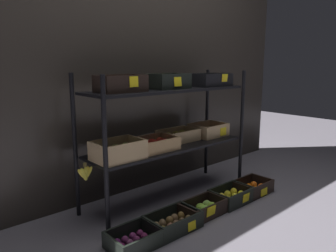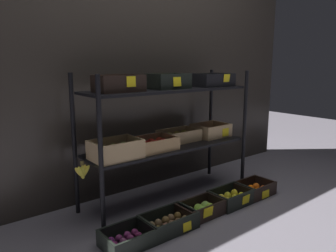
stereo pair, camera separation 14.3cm
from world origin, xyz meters
TOP-DOWN VIEW (x-y plane):
  - ground_plane at (0.00, 0.00)m, footprint 10.00×10.00m
  - storefront_wall at (0.00, 0.41)m, footprint 3.82×0.12m
  - display_rack at (-0.01, -0.01)m, footprint 1.54×0.46m
  - crate_ground_plum at (-0.65, -0.41)m, footprint 0.31×0.24m
  - crate_ground_kiwi at (-0.33, -0.42)m, footprint 0.37×0.24m
  - crate_ground_apple_green at (-0.01, -0.41)m, footprint 0.35×0.22m
  - crate_ground_lemon at (0.33, -0.41)m, footprint 0.34×0.24m
  - crate_ground_tangerine at (0.64, -0.41)m, footprint 0.32×0.24m

SIDE VIEW (x-z plane):
  - ground_plane at x=0.00m, z-range 0.00..0.00m
  - crate_ground_plum at x=-0.65m, z-range -0.02..0.09m
  - crate_ground_tangerine at x=0.64m, z-range -0.01..0.10m
  - crate_ground_kiwi at x=-0.33m, z-range -0.01..0.10m
  - crate_ground_apple_green at x=-0.01m, z-range -0.01..0.10m
  - crate_ground_lemon at x=0.33m, z-range -0.01..0.11m
  - display_rack at x=-0.01m, z-range 0.15..1.21m
  - storefront_wall at x=0.00m, z-range 0.00..2.19m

